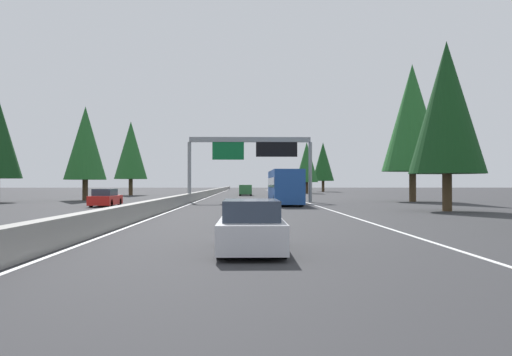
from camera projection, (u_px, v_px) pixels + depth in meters
ground_plane at (202, 199)px, 62.19m from camera, size 320.00×320.00×0.00m
median_barrier at (211, 192)px, 82.18m from camera, size 180.00×0.56×0.90m
shoulder_stripe_right at (288, 197)px, 72.42m from camera, size 160.00×0.16×0.01m
shoulder_stripe_median at (210, 197)px, 72.19m from camera, size 160.00×0.16×0.01m
sign_gantry_overhead at (252, 150)px, 50.83m from camera, size 0.50×12.68×6.63m
sedan_mid_right at (251, 227)px, 14.12m from camera, size 4.40×1.80×1.47m
bus_distant_a at (285, 186)px, 45.78m from camera, size 11.50×2.55×3.10m
minivan_far_left at (245, 190)px, 78.52m from camera, size 5.00×1.95×1.69m
sedan_near_right at (245, 191)px, 86.33m from camera, size 4.40×1.80×1.47m
oncoming_near at (105, 198)px, 41.77m from camera, size 4.40×1.80×1.47m
conifer_right_near at (447, 108)px, 34.68m from camera, size 5.21×5.21×11.84m
conifer_right_mid at (412, 118)px, 52.88m from camera, size 6.42×6.42×14.60m
conifer_right_far at (307, 162)px, 95.15m from camera, size 4.31×4.31×9.79m
conifer_right_distant at (323, 162)px, 114.90m from camera, size 5.00×5.00×11.37m
conifer_left_mid at (85, 143)px, 56.65m from camera, size 4.70×4.70×10.68m
conifer_left_far at (131, 150)px, 80.66m from camera, size 5.26×5.26×11.96m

